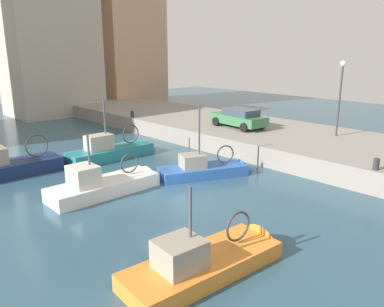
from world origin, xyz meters
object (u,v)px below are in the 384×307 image
(fishing_boat_orange, at_px, (213,265))
(mooring_bollard_mid, at_px, (132,114))
(fishing_boat_blue, at_px, (209,173))
(quay_streetlamp, at_px, (341,86))
(fishing_boat_navy, at_px, (19,172))
(fishing_boat_teal, at_px, (115,155))
(mooring_bollard_south, at_px, (376,164))
(fishing_boat_white, at_px, (110,189))
(parked_car_green, at_px, (239,118))

(fishing_boat_orange, relative_size, mooring_bollard_mid, 11.22)
(fishing_boat_blue, xyz_separation_m, quay_streetlamp, (9.43, -2.50, 4.34))
(fishing_boat_navy, bearing_deg, mooring_bollard_mid, 24.95)
(fishing_boat_navy, height_order, fishing_boat_teal, fishing_boat_teal)
(fishing_boat_orange, bearing_deg, mooring_bollard_mid, 61.78)
(quay_streetlamp, bearing_deg, fishing_boat_navy, 149.62)
(mooring_bollard_south, bearing_deg, quay_streetlamp, 40.39)
(mooring_bollard_south, bearing_deg, fishing_boat_orange, 175.74)
(fishing_boat_white, bearing_deg, fishing_boat_blue, -16.51)
(fishing_boat_white, distance_m, mooring_bollard_south, 12.75)
(parked_car_green, xyz_separation_m, mooring_bollard_mid, (-3.16, 8.96, -0.44))
(mooring_bollard_mid, bearing_deg, fishing_boat_blue, -106.56)
(fishing_boat_orange, height_order, fishing_boat_navy, fishing_boat_navy)
(quay_streetlamp, bearing_deg, fishing_boat_orange, -165.81)
(fishing_boat_blue, height_order, mooring_bollard_south, fishing_boat_blue)
(fishing_boat_white, bearing_deg, mooring_bollard_mid, 50.86)
(fishing_boat_orange, distance_m, mooring_bollard_south, 10.44)
(fishing_boat_teal, bearing_deg, parked_car_green, -18.54)
(fishing_boat_blue, height_order, fishing_boat_teal, fishing_boat_blue)
(fishing_boat_teal, relative_size, mooring_bollard_mid, 11.54)
(fishing_boat_white, distance_m, fishing_boat_blue, 5.51)
(mooring_bollard_mid, xyz_separation_m, quay_streetlamp, (5.65, -15.19, 2.98))
(mooring_bollard_south, distance_m, mooring_bollard_mid, 20.00)
(fishing_boat_orange, distance_m, quay_streetlamp, 17.03)
(fishing_boat_blue, relative_size, fishing_boat_orange, 0.92)
(quay_streetlamp, bearing_deg, fishing_boat_white, 164.56)
(fishing_boat_orange, bearing_deg, fishing_boat_navy, 94.02)
(fishing_boat_blue, height_order, mooring_bollard_mid, fishing_boat_blue)
(fishing_boat_teal, distance_m, mooring_bollard_mid, 8.32)
(fishing_boat_orange, xyz_separation_m, fishing_boat_navy, (-0.98, 13.97, 0.02))
(fishing_boat_teal, xyz_separation_m, parked_car_green, (8.73, -2.93, 1.78))
(quay_streetlamp, bearing_deg, fishing_boat_teal, 140.76)
(fishing_boat_blue, bearing_deg, parked_car_green, 28.31)
(fishing_boat_teal, bearing_deg, mooring_bollard_mid, 47.28)
(fishing_boat_blue, bearing_deg, quay_streetlamp, -14.83)
(fishing_boat_teal, bearing_deg, quay_streetlamp, -39.24)
(fishing_boat_teal, distance_m, mooring_bollard_south, 15.10)
(mooring_bollard_mid, bearing_deg, fishing_boat_orange, -118.22)
(fishing_boat_blue, height_order, fishing_boat_orange, fishing_boat_blue)
(fishing_boat_orange, xyz_separation_m, quay_streetlamp, (15.97, 4.04, 4.34))
(fishing_boat_orange, height_order, quay_streetlamp, quay_streetlamp)
(fishing_boat_blue, xyz_separation_m, fishing_boat_navy, (-7.53, 7.44, 0.02))
(fishing_boat_orange, relative_size, mooring_bollard_south, 11.22)
(fishing_boat_blue, relative_size, fishing_boat_navy, 0.96)
(fishing_boat_orange, height_order, mooring_bollard_south, fishing_boat_orange)
(fishing_boat_teal, xyz_separation_m, quay_streetlamp, (11.22, -9.16, 4.31))
(fishing_boat_navy, relative_size, fishing_boat_teal, 0.93)
(fishing_boat_navy, bearing_deg, fishing_boat_orange, -85.98)
(fishing_boat_blue, relative_size, mooring_bollard_mid, 10.33)
(mooring_bollard_south, bearing_deg, fishing_boat_blue, 117.34)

